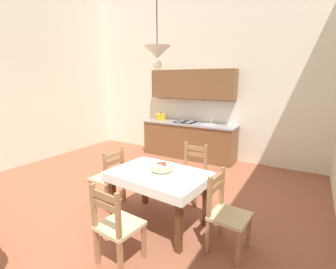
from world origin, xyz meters
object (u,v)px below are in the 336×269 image
Objects in this scene: dining_table at (159,182)px; dining_chair_camera_side at (117,226)px; dining_chair_tv_side at (109,178)px; pendant_lamp at (157,53)px; fruit_bowl at (162,167)px; kitchen_cabinetry at (190,124)px; dining_chair_window_side at (226,214)px; dining_chair_kitchen_side at (192,174)px.

dining_chair_camera_side reaches higher than dining_table.
pendant_lamp is at bearing -6.38° from dining_chair_tv_side.
dining_chair_camera_side is at bearing -89.45° from fruit_bowl.
pendant_lamp is at bearing 89.81° from dining_chair_camera_side.
dining_chair_window_side is at bearing -57.60° from kitchen_cabinetry.
dining_table is 0.97m from dining_chair_window_side.
pendant_lamp is at bearing -179.85° from dining_chair_window_side.
dining_chair_window_side is 1.02m from fruit_bowl.
dining_table is 1.00m from dining_chair_tv_side.
dining_chair_window_side reaches higher than dining_table.
kitchen_cabinetry is 3.60m from dining_chair_window_side.
fruit_bowl is (0.01, 0.06, 0.20)m from dining_table.
dining_chair_kitchen_side is at bearing -63.48° from kitchen_cabinetry.
dining_chair_camera_side and dining_chair_tv_side have the same top height.
fruit_bowl is 1.46m from pendant_lamp.
dining_chair_tv_side is at bearing 176.74° from dining_chair_window_side.
dining_chair_camera_side is 3.10× the size of fruit_bowl.
pendant_lamp is at bearing -83.92° from fruit_bowl.
dining_chair_window_side is at bearing -6.50° from fruit_bowl.
kitchen_cabinetry is 3.48m from pendant_lamp.
dining_table is 0.88m from dining_chair_camera_side.
dining_chair_tv_side is 1.16× the size of pendant_lamp.
dining_table is 1.44× the size of dining_chair_window_side.
pendant_lamp is at bearing -71.89° from kitchen_cabinetry.
dining_chair_tv_side is at bearing 176.11° from dining_table.
dining_chair_kitchen_side reaches higher than dining_table.
kitchen_cabinetry reaches higher than dining_table.
dining_chair_window_side reaches higher than fruit_bowl.
dining_chair_camera_side reaches higher than fruit_bowl.
dining_table is 1.66m from pendant_lamp.
dining_chair_window_side is 1.16× the size of pendant_lamp.
dining_chair_kitchen_side and dining_chair_window_side have the same top height.
dining_chair_kitchen_side is 0.91m from fruit_bowl.
dining_chair_camera_side is at bearing -91.69° from dining_chair_kitchen_side.
dining_chair_kitchen_side is (1.04, -2.08, -0.41)m from kitchen_cabinetry.
kitchen_cabinetry is 3.99m from dining_chair_camera_side.
pendant_lamp is (0.01, -0.11, 1.46)m from fruit_bowl.
kitchen_cabinetry is at bearing 122.40° from dining_chair_window_side.
dining_table is 0.92m from dining_chair_kitchen_side.
dining_chair_camera_side is (0.99, -3.84, -0.41)m from kitchen_cabinetry.
dining_table is 1.44× the size of dining_chair_camera_side.
dining_chair_window_side is at bearing 41.43° from dining_chair_camera_side.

